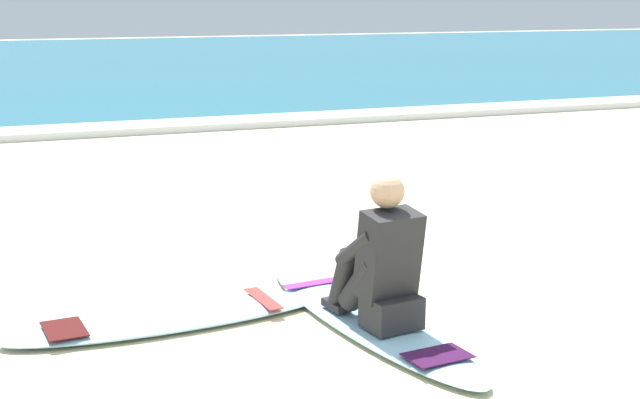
# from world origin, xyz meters

# --- Properties ---
(ground_plane) EXTENTS (80.00, 80.00, 0.00)m
(ground_plane) POSITION_xyz_m (0.00, 0.00, 0.00)
(ground_plane) COLOR beige
(sea) EXTENTS (80.00, 28.00, 0.10)m
(sea) POSITION_xyz_m (0.00, 22.91, 0.05)
(sea) COLOR teal
(sea) RESTS_ON ground
(breaking_foam) EXTENTS (80.00, 0.90, 0.11)m
(breaking_foam) POSITION_xyz_m (0.00, 9.21, 0.06)
(breaking_foam) COLOR white
(breaking_foam) RESTS_ON ground
(surfboard_main) EXTENTS (0.79, 2.54, 0.08)m
(surfboard_main) POSITION_xyz_m (-0.31, 0.29, 0.04)
(surfboard_main) COLOR #9ED1E5
(surfboard_main) RESTS_ON ground
(surfer_seated) EXTENTS (0.43, 0.74, 0.95)m
(surfer_seated) POSITION_xyz_m (-0.30, 0.11, 0.44)
(surfer_seated) COLOR #232326
(surfer_seated) RESTS_ON surfboard_main
(surfboard_spare_near) EXTENTS (2.21, 0.68, 0.08)m
(surfboard_spare_near) POSITION_xyz_m (-1.45, 0.76, 0.04)
(surfboard_spare_near) COLOR #9ED1E5
(surfboard_spare_near) RESTS_ON ground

